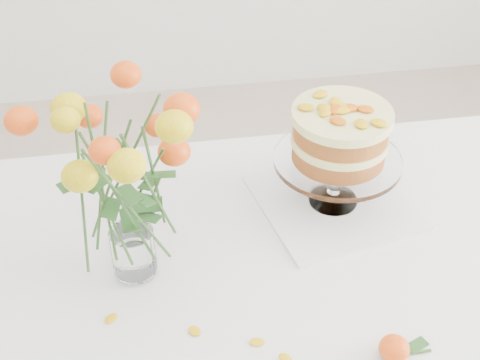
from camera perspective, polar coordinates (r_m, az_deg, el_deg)
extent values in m
cube|color=tan|center=(1.26, 1.17, -9.40)|extent=(1.40, 0.90, 0.04)
cylinder|color=tan|center=(1.94, 17.45, -6.30)|extent=(0.06, 0.06, 0.71)
cube|color=white|center=(1.24, 1.18, -8.69)|extent=(1.42, 0.92, 0.01)
cube|color=white|center=(1.65, -1.67, 0.44)|extent=(1.42, 0.01, 0.20)
cube|color=white|center=(1.41, 7.90, -1.90)|extent=(0.35, 0.35, 0.01)
cylinder|color=white|center=(1.37, 8.13, 0.16)|extent=(0.03, 0.03, 0.08)
cylinder|color=white|center=(1.34, 8.31, 1.73)|extent=(0.26, 0.26, 0.01)
cylinder|color=#AA5326|center=(1.33, 8.40, 2.56)|extent=(0.22, 0.22, 0.04)
cylinder|color=#FFFCA4|center=(1.31, 8.51, 3.50)|extent=(0.23, 0.23, 0.02)
cylinder|color=#AA5326|center=(1.30, 8.61, 4.46)|extent=(0.22, 0.22, 0.04)
cylinder|color=#FFFCA4|center=(1.28, 8.73, 5.48)|extent=(0.23, 0.23, 0.02)
cylinder|color=white|center=(1.27, -8.86, -7.63)|extent=(0.06, 0.06, 0.01)
cylinder|color=white|center=(1.23, -9.09, -6.00)|extent=(0.08, 0.08, 0.09)
ellipsoid|color=#E8440B|center=(1.14, 13.02, -13.84)|extent=(0.05, 0.05, 0.04)
cylinder|color=#315923|center=(1.17, 14.56, -14.10)|extent=(0.06, 0.01, 0.01)
ellipsoid|color=#E9B00E|center=(1.16, -3.89, -12.74)|extent=(0.03, 0.02, 0.00)
ellipsoid|color=#E9B00E|center=(1.15, 1.44, -13.67)|extent=(0.03, 0.02, 0.00)
ellipsoid|color=#E9B00E|center=(1.13, 3.89, -14.97)|extent=(0.03, 0.02, 0.00)
ellipsoid|color=#E9B00E|center=(1.20, -10.95, -11.54)|extent=(0.03, 0.02, 0.00)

